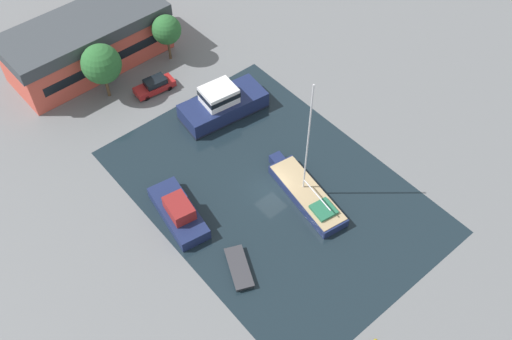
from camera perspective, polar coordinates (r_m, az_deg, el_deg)
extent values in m
plane|color=slate|center=(57.61, 1.57, -2.06)|extent=(440.00, 440.00, 0.00)
cube|color=black|center=(57.61, 1.57, -2.06)|extent=(22.78, 32.51, 0.01)
cube|color=#C64C3D|center=(72.93, -16.38, 11.64)|extent=(19.08, 8.49, 4.67)
cube|color=#383D42|center=(71.15, -16.93, 13.57)|extent=(19.65, 8.75, 1.50)
cube|color=black|center=(70.37, -14.58, 9.76)|extent=(2.27, 0.11, 3.27)
cube|color=black|center=(69.80, -14.73, 10.35)|extent=(16.06, 0.40, 1.17)
cylinder|color=brown|center=(72.11, -8.67, 11.90)|extent=(0.32, 0.32, 2.98)
sphere|color=#28602D|center=(70.43, -8.94, 13.70)|extent=(3.54, 3.54, 3.54)
cylinder|color=brown|center=(68.34, -14.67, 8.17)|extent=(0.36, 0.36, 2.99)
sphere|color=#28602D|center=(66.34, -15.22, 10.20)|extent=(4.50, 4.50, 4.50)
cube|color=maroon|center=(68.29, -10.11, 8.19)|extent=(4.93, 2.28, 0.77)
cube|color=black|center=(67.87, -10.05, 8.70)|extent=(2.63, 1.85, 0.67)
cube|color=black|center=(67.55, -10.98, 8.26)|extent=(0.17, 1.48, 0.54)
cylinder|color=black|center=(67.55, -10.84, 7.08)|extent=(0.62, 0.25, 0.60)
cylinder|color=black|center=(68.72, -11.48, 7.83)|extent=(0.62, 0.25, 0.60)
cylinder|color=black|center=(68.38, -8.64, 8.09)|extent=(0.62, 0.25, 0.60)
cylinder|color=black|center=(69.53, -9.32, 8.82)|extent=(0.62, 0.25, 0.60)
cube|color=#19234C|center=(56.82, 5.13, -2.52)|extent=(4.31, 10.05, 0.98)
cube|color=#19234C|center=(59.57, 2.12, 1.03)|extent=(1.47, 1.38, 0.98)
cube|color=tan|center=(56.40, 5.17, -2.20)|extent=(4.13, 9.65, 0.08)
cylinder|color=silver|center=(51.64, 5.22, 2.93)|extent=(0.16, 0.16, 13.41)
cylinder|color=silver|center=(54.83, 6.12, -2.49)|extent=(0.76, 4.35, 0.12)
cube|color=#236647|center=(55.04, 6.78, -3.94)|extent=(2.32, 2.42, 0.30)
cube|color=#19234C|center=(64.53, -3.28, 6.42)|extent=(10.04, 5.21, 1.98)
cube|color=black|center=(65.12, -3.25, 5.88)|extent=(10.14, 5.31, 0.18)
cube|color=white|center=(63.06, -3.73, 7.50)|extent=(3.97, 3.39, 1.84)
cube|color=black|center=(62.93, -3.74, 7.63)|extent=(4.05, 3.48, 0.59)
cube|color=#23282D|center=(52.33, -1.71, -9.81)|extent=(3.22, 4.56, 0.44)
cube|color=#333338|center=(52.10, -1.72, -9.66)|extent=(3.37, 4.76, 0.08)
cube|color=#19234C|center=(55.65, -7.77, -4.27)|extent=(4.13, 8.08, 1.26)
cube|color=maroon|center=(54.34, -7.69, -3.80)|extent=(2.54, 3.37, 1.37)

